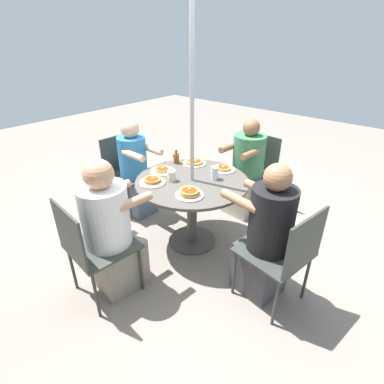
# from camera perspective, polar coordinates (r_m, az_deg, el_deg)

# --- Properties ---
(ground_plane) EXTENTS (12.00, 12.00, 0.00)m
(ground_plane) POSITION_cam_1_polar(r_m,az_deg,el_deg) (3.22, 0.00, -9.19)
(ground_plane) COLOR gray
(patio_table) EXTENTS (1.08, 1.08, 0.71)m
(patio_table) POSITION_cam_1_polar(r_m,az_deg,el_deg) (2.90, 0.00, -0.05)
(patio_table) COLOR #4C4742
(patio_table) RESTS_ON ground
(umbrella_pole) EXTENTS (0.04, 0.04, 2.31)m
(umbrella_pole) POSITION_cam_1_polar(r_m,az_deg,el_deg) (2.68, 0.00, 10.89)
(umbrella_pole) COLOR #ADADB2
(umbrella_pole) RESTS_ON ground
(patio_chair_north) EXTENTS (0.51, 0.51, 0.89)m
(patio_chair_north) POSITION_cam_1_polar(r_m,az_deg,el_deg) (3.69, 11.87, 4.65)
(patio_chair_north) COLOR #333833
(patio_chair_north) RESTS_ON ground
(diner_north) EXTENTS (0.39, 0.53, 1.13)m
(diner_north) POSITION_cam_1_polar(r_m,az_deg,el_deg) (3.56, 10.22, 3.75)
(diner_north) COLOR beige
(diner_north) RESTS_ON ground
(patio_chair_east) EXTENTS (0.49, 0.49, 0.89)m
(patio_chair_east) POSITION_cam_1_polar(r_m,az_deg,el_deg) (3.67, -12.43, 4.44)
(patio_chair_east) COLOR #333833
(patio_chair_east) RESTS_ON ground
(diner_east) EXTENTS (0.52, 0.33, 1.13)m
(diner_east) POSITION_cam_1_polar(r_m,az_deg,el_deg) (3.53, -10.73, 3.77)
(diner_east) COLOR slate
(diner_east) RESTS_ON ground
(patio_chair_south) EXTENTS (0.52, 0.52, 0.89)m
(patio_chair_south) POSITION_cam_1_polar(r_m,az_deg,el_deg) (2.44, -18.73, -9.50)
(patio_chair_south) COLOR #333833
(patio_chair_south) RESTS_ON ground
(diner_south) EXTENTS (0.40, 0.52, 1.17)m
(diner_south) POSITION_cam_1_polar(r_m,az_deg,el_deg) (2.49, -15.13, -7.67)
(diner_south) COLOR gray
(diner_south) RESTS_ON ground
(patio_chair_west) EXTENTS (0.54, 0.54, 0.89)m
(patio_chair_west) POSITION_cam_1_polar(r_m,az_deg,el_deg) (2.36, 17.28, -10.78)
(patio_chair_west) COLOR #333833
(patio_chair_west) RESTS_ON ground
(diner_west) EXTENTS (0.56, 0.40, 1.17)m
(diner_west) POSITION_cam_1_polar(r_m,az_deg,el_deg) (2.42, 13.87, -8.55)
(diner_west) COLOR #3D3D42
(diner_west) RESTS_ON ground
(pancake_plate_a) EXTENTS (0.25, 0.25, 0.05)m
(pancake_plate_a) POSITION_cam_1_polar(r_m,az_deg,el_deg) (3.03, -5.67, 4.10)
(pancake_plate_a) COLOR silver
(pancake_plate_a) RESTS_ON patio_table
(pancake_plate_b) EXTENTS (0.25, 0.25, 0.06)m
(pancake_plate_b) POSITION_cam_1_polar(r_m,az_deg,el_deg) (2.80, -7.57, 2.04)
(pancake_plate_b) COLOR silver
(pancake_plate_b) RESTS_ON patio_table
(pancake_plate_c) EXTENTS (0.25, 0.25, 0.05)m
(pancake_plate_c) POSITION_cam_1_polar(r_m,az_deg,el_deg) (3.07, 5.96, 4.42)
(pancake_plate_c) COLOR silver
(pancake_plate_c) RESTS_ON patio_table
(pancake_plate_d) EXTENTS (0.25, 0.25, 0.07)m
(pancake_plate_d) POSITION_cam_1_polar(r_m,az_deg,el_deg) (2.55, -0.48, -0.26)
(pancake_plate_d) COLOR silver
(pancake_plate_d) RESTS_ON patio_table
(pancake_plate_e) EXTENTS (0.25, 0.25, 0.05)m
(pancake_plate_e) POSITION_cam_1_polar(r_m,az_deg,el_deg) (3.20, 0.43, 5.63)
(pancake_plate_e) COLOR silver
(pancake_plate_e) RESTS_ON patio_table
(syrup_bottle) EXTENTS (0.08, 0.06, 0.15)m
(syrup_bottle) POSITION_cam_1_polar(r_m,az_deg,el_deg) (3.21, -3.01, 6.48)
(syrup_bottle) COLOR brown
(syrup_bottle) RESTS_ON patio_table
(coffee_cup) EXTENTS (0.08, 0.08, 0.10)m
(coffee_cup) POSITION_cam_1_polar(r_m,az_deg,el_deg) (2.82, -3.90, 3.12)
(coffee_cup) COLOR beige
(coffee_cup) RESTS_ON patio_table
(drinking_glass_a) EXTENTS (0.07, 0.07, 0.13)m
(drinking_glass_a) POSITION_cam_1_polar(r_m,az_deg,el_deg) (2.85, 4.35, 3.66)
(drinking_glass_a) COLOR silver
(drinking_glass_a) RESTS_ON patio_table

